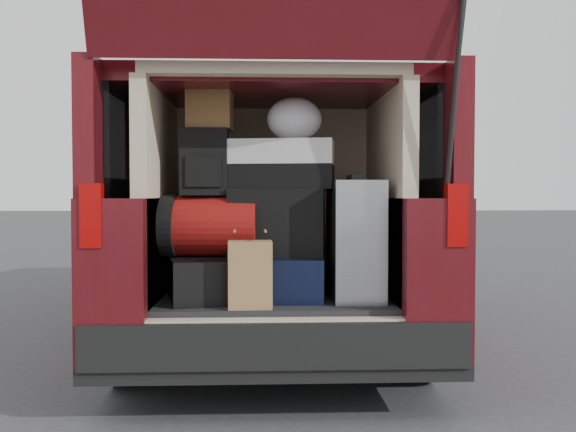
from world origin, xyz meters
The scene contains 13 objects.
ground centered at (0.00, 0.00, 0.00)m, with size 80.00×80.00×0.00m, color #333336.
minivan centered at (0.00, 1.86, 0.91)m, with size 1.90×5.35×2.77m.
load_floor centered at (0.00, 0.28, 0.28)m, with size 1.24×1.05×0.55m, color black.
black_hardshell centered at (-0.36, 0.13, 0.66)m, with size 0.42×0.57×0.23m, color black.
navy_hardshell centered at (0.05, 0.16, 0.67)m, with size 0.43×0.53×0.23m, color black.
silver_roller centered at (0.44, 0.07, 0.87)m, with size 0.27×0.43×0.64m, color white.
kraft_bag centered at (-0.13, -0.16, 0.72)m, with size 0.22×0.14×0.34m, color olive.
red_duffel centered at (-0.35, 0.15, 0.95)m, with size 0.51×0.34×0.34m, color maroon.
black_soft_case centered at (0.02, 0.16, 0.97)m, with size 0.51×0.31×0.37m, color black.
backpack centered at (-0.38, 0.13, 1.29)m, with size 0.25×0.15×0.36m, color black.
twotone_duffel centered at (0.03, 0.17, 1.28)m, with size 0.60×0.31×0.27m, color silver.
grocery_sack_lower centered at (-0.35, 0.18, 1.58)m, with size 0.24×0.20×0.22m, color brown.
plastic_bag_center centered at (0.11, 0.21, 1.54)m, with size 0.30×0.28×0.24m, color white.
Camera 1 is at (-0.06, -3.20, 1.12)m, focal length 38.00 mm.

